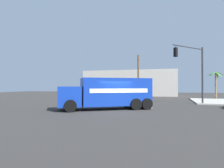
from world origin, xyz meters
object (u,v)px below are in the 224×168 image
at_px(palm_tree_far, 216,80).
at_px(utility_pole, 138,75).
at_px(delivery_truck, 108,93).
at_px(traffic_light_primary, 194,65).

relative_size(palm_tree_far, utility_pole, 0.53).
distance_m(delivery_truck, utility_pole, 18.91).
relative_size(traffic_light_primary, palm_tree_far, 1.54).
bearing_deg(utility_pole, traffic_light_primary, -56.77).
xyz_separation_m(traffic_light_primary, utility_pole, (-8.12, 12.40, -0.35)).
distance_m(traffic_light_primary, utility_pole, 14.82).
xyz_separation_m(delivery_truck, traffic_light_primary, (7.86, 6.34, 2.89)).
bearing_deg(traffic_light_primary, palm_tree_far, 67.51).
bearing_deg(delivery_truck, traffic_light_primary, 38.89).
bearing_deg(traffic_light_primary, utility_pole, 123.23).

